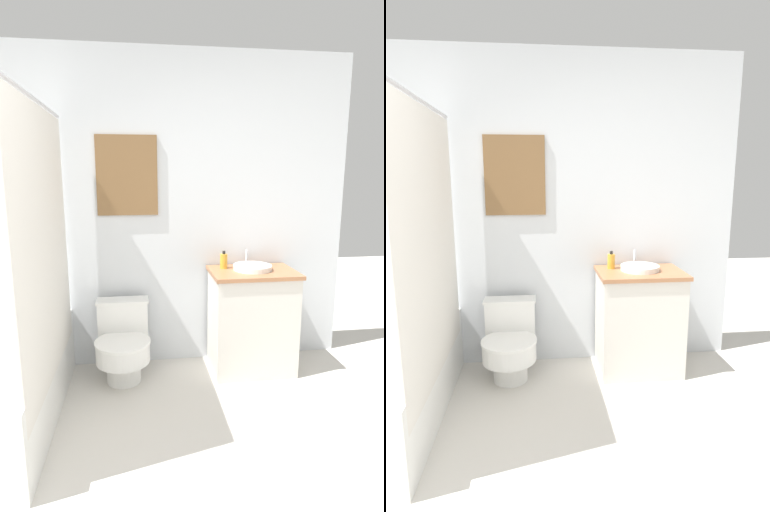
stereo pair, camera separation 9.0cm
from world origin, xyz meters
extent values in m
cube|color=silver|center=(0.00, 2.19, 1.25)|extent=(3.44, 0.05, 2.50)
cube|color=brown|center=(-0.07, 2.15, 1.55)|extent=(0.47, 0.02, 0.61)
cube|color=silver|center=(-0.07, 2.15, 1.55)|extent=(0.44, 0.01, 0.58)
cube|color=white|center=(-0.89, 1.42, 0.24)|extent=(0.67, 1.48, 0.49)
cube|color=silver|center=(-0.55, 1.42, 1.13)|extent=(0.01, 1.36, 1.63)
cylinder|color=#B7B7BC|center=(-0.55, 1.42, 1.97)|extent=(0.02, 1.36, 0.02)
cylinder|color=white|center=(-0.14, 1.84, 0.09)|extent=(0.26, 0.26, 0.19)
cylinder|color=white|center=(-0.14, 1.79, 0.26)|extent=(0.40, 0.40, 0.14)
cylinder|color=white|center=(-0.14, 1.79, 0.34)|extent=(0.41, 0.41, 0.02)
cube|color=white|center=(-0.14, 2.03, 0.40)|extent=(0.39, 0.16, 0.34)
cube|color=white|center=(-0.14, 2.03, 0.58)|extent=(0.41, 0.17, 0.02)
cube|color=beige|center=(0.88, 1.91, 0.40)|extent=(0.64, 0.45, 0.79)
cube|color=#9E6642|center=(0.88, 1.91, 0.81)|extent=(0.67, 0.48, 0.03)
cylinder|color=white|center=(0.88, 1.93, 0.84)|extent=(0.30, 0.30, 0.04)
cylinder|color=silver|center=(0.88, 2.10, 0.89)|extent=(0.02, 0.02, 0.13)
cylinder|color=gold|center=(0.67, 2.01, 0.88)|extent=(0.06, 0.06, 0.12)
cylinder|color=black|center=(0.67, 2.01, 0.95)|extent=(0.02, 0.02, 0.02)
camera|label=1|loc=(-0.01, -1.03, 1.56)|focal=28.00mm
camera|label=2|loc=(0.08, -1.04, 1.56)|focal=28.00mm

